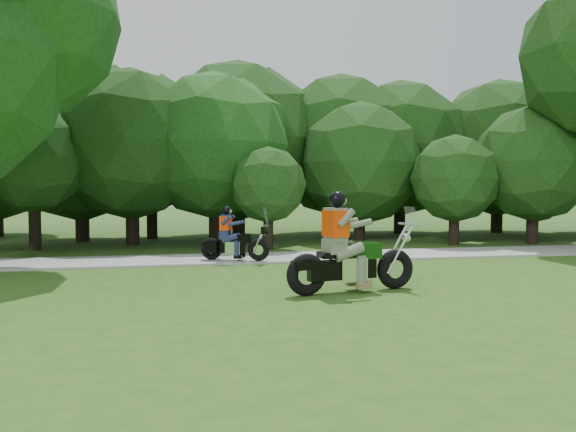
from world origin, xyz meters
name	(u,v)px	position (x,y,z in m)	size (l,w,h in m)	color
ground	(509,320)	(0.00, 0.00, 0.00)	(100.00, 100.00, 0.00)	#275518
walkway	(348,256)	(0.00, 8.00, 0.03)	(60.00, 2.20, 0.06)	gray
tree_line	(245,148)	(-2.18, 14.55, 3.57)	(35.98, 12.44, 7.32)	black
chopper_motorcycle	(346,255)	(-1.77, 2.66, 0.72)	(2.74, 0.96, 1.96)	black
touring_motorcycle	(230,241)	(-3.51, 7.44, 0.59)	(1.84, 1.10, 1.47)	black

